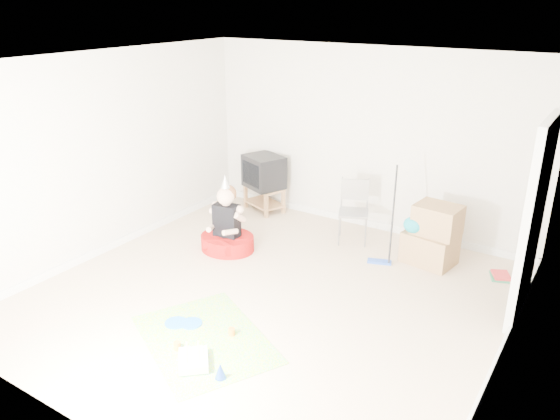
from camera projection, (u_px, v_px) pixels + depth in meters
The scene contains 16 objects.
ground at pixel (268, 295), 6.25m from camera, with size 5.00×5.00×0.00m, color beige.
doorway_recess at pixel (534, 224), 5.57m from camera, with size 0.02×0.90×2.05m, color black.
tv_stand at pixel (264, 196), 8.67m from camera, with size 0.72×0.59×0.39m.
crt_tv at pixel (264, 172), 8.52m from camera, with size 0.59×0.49×0.51m, color black.
folding_chair at pixel (354, 213), 7.49m from camera, with size 0.52×0.51×0.88m.
cardboard_boxes at pixel (432, 236), 6.89m from camera, with size 0.69×0.57×0.79m.
floor_mop at pixel (381, 244), 6.92m from camera, with size 0.32×0.39×1.23m.
book_pile at pixel (501, 276), 6.63m from camera, with size 0.28×0.32×0.06m.
seated_woman at pixel (227, 234), 7.30m from camera, with size 0.81×0.81×1.07m.
party_mat at pixel (205, 339), 5.45m from camera, with size 1.50×1.09×0.01m, color #F5339F.
birthday_cake at pixel (193, 361), 5.05m from camera, with size 0.42×0.43×0.15m.
blue_plate_near at pixel (191, 323), 5.70m from camera, with size 0.23×0.23×0.01m, color blue.
blue_plate_far at pixel (176, 323), 5.71m from camera, with size 0.24×0.24×0.01m, color blue.
orange_cup_near at pixel (232, 332), 5.50m from camera, with size 0.07×0.07×0.08m, color orange.
orange_cup_far at pixel (177, 346), 5.27m from camera, with size 0.07×0.07×0.08m, color orange.
blue_party_hat at pixel (220, 371), 4.86m from camera, with size 0.11×0.11×0.15m, color blue.
Camera 1 is at (3.07, -4.52, 3.19)m, focal length 35.00 mm.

